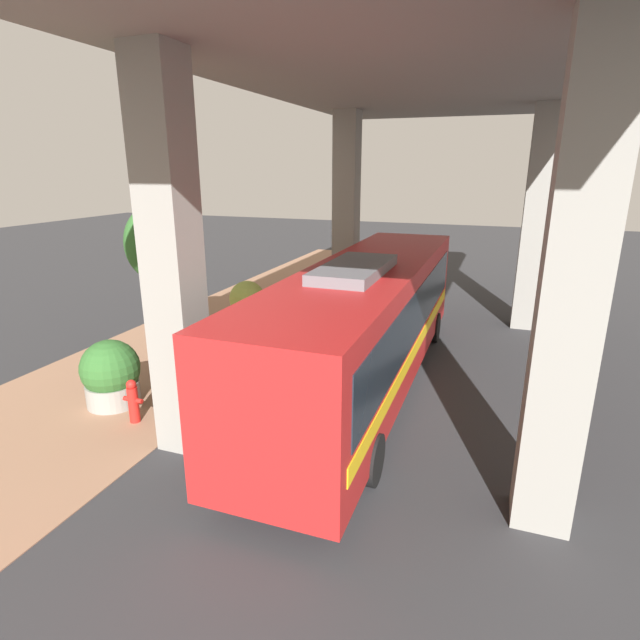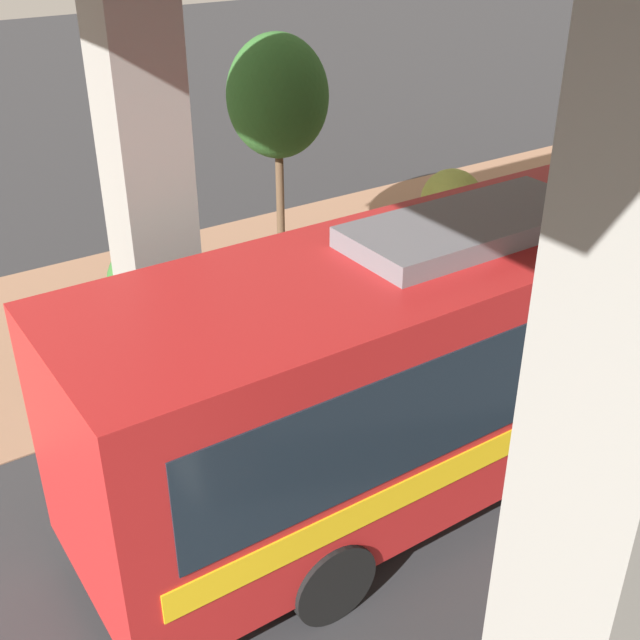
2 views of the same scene
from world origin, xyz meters
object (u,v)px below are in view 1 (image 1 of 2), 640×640
(planter_front, at_px, (248,304))
(street_tree_near, at_px, (158,244))
(fire_hydrant, at_px, (133,401))
(planter_middle, at_px, (111,375))
(bus, at_px, (367,318))

(planter_front, height_order, street_tree_near, street_tree_near)
(fire_hydrant, bearing_deg, planter_middle, 152.71)
(bus, distance_m, planter_middle, 6.57)
(planter_front, bearing_deg, bus, -33.58)
(street_tree_near, bearing_deg, bus, 0.78)
(planter_front, distance_m, planter_middle, 6.77)
(bus, bearing_deg, planter_front, 146.42)
(bus, xyz_separation_m, fire_hydrant, (-4.54, -3.71, -1.42))
(planter_front, bearing_deg, planter_middle, -91.60)
(planter_front, relative_size, street_tree_near, 0.37)
(fire_hydrant, height_order, street_tree_near, street_tree_near)
(planter_front, height_order, planter_middle, planter_front)
(planter_middle, distance_m, street_tree_near, 4.17)
(planter_middle, xyz_separation_m, street_tree_near, (-0.63, 3.05, 2.77))
(planter_front, xyz_separation_m, planter_middle, (-0.19, -6.77, -0.10))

